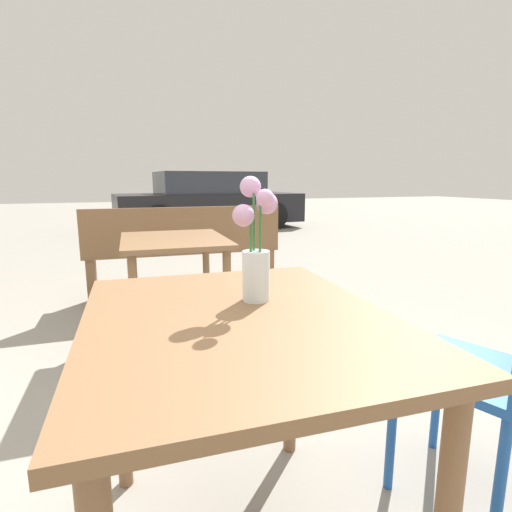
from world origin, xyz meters
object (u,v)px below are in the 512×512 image
Objects in this scene: flower_vase at (256,250)px; cafe_chair at (498,361)px; bench_near at (185,249)px; table_back at (175,257)px; table_front at (238,354)px; parked_car at (209,202)px.

cafe_chair is at bearing -13.65° from flower_vase.
bench_near is at bearing 84.84° from flower_vase.
cafe_chair is at bearing -66.07° from table_back.
parked_car is (1.79, 7.93, -0.04)m from table_front.
bench_near is (0.23, 2.54, -0.43)m from flower_vase.
table_front is at bearing -96.76° from bench_near.
cafe_chair reaches higher than bench_near.
table_front is 8.13m from parked_car.
cafe_chair is at bearing -5.99° from table_front.
flower_vase is at bearing -95.16° from bench_near.
flower_vase is 0.39× the size of cafe_chair.
table_back is at bearing 87.34° from table_front.
table_back is at bearing 90.29° from flower_vase.
parked_car reaches higher than table_back.
cafe_chair is 0.22× the size of parked_car.
bench_near is at bearing 100.79° from cafe_chair.
parked_car is at bearing 74.46° from bench_near.
flower_vase is 8.03m from parked_car.
flower_vase is 0.08× the size of parked_car.
parked_car is (1.47, 5.30, 0.13)m from bench_near.
bench_near is (0.31, 2.63, -0.17)m from table_front.
table_front is 2.66m from bench_near.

